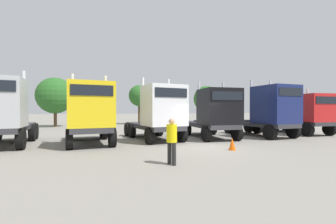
# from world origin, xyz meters

# --- Properties ---
(ground) EXTENTS (200.00, 200.00, 0.00)m
(ground) POSITION_xyz_m (0.00, 0.00, 0.00)
(ground) COLOR gray
(semi_truck_silver) EXTENTS (3.16, 6.17, 4.36)m
(semi_truck_silver) POSITION_xyz_m (-11.07, 2.90, 1.96)
(semi_truck_silver) COLOR #333338
(semi_truck_silver) RESTS_ON ground
(semi_truck_yellow) EXTENTS (3.16, 6.17, 4.20)m
(semi_truck_yellow) POSITION_xyz_m (-6.47, 2.49, 1.87)
(semi_truck_yellow) COLOR #333338
(semi_truck_yellow) RESTS_ON ground
(semi_truck_white) EXTENTS (3.47, 6.33, 4.22)m
(semi_truck_white) POSITION_xyz_m (-2.15, 3.10, 1.86)
(semi_truck_white) COLOR #333338
(semi_truck_white) RESTS_ON ground
(semi_truck_black) EXTENTS (2.78, 6.25, 4.08)m
(semi_truck_black) POSITION_xyz_m (1.82, 3.01, 1.80)
(semi_truck_black) COLOR #333338
(semi_truck_black) RESTS_ON ground
(semi_truck_navy) EXTENTS (3.04, 6.11, 4.41)m
(semi_truck_navy) POSITION_xyz_m (6.32, 2.78, 2.01)
(semi_truck_navy) COLOR #333338
(semi_truck_navy) RESTS_ON ground
(semi_truck_red) EXTENTS (2.72, 6.08, 3.92)m
(semi_truck_red) POSITION_xyz_m (10.63, 3.59, 1.77)
(semi_truck_red) COLOR #333338
(semi_truck_red) RESTS_ON ground
(visitor_in_hivis) EXTENTS (0.51, 0.51, 1.76)m
(visitor_in_hivis) POSITION_xyz_m (-3.27, -3.31, 1.02)
(visitor_in_hivis) COLOR #242424
(visitor_in_hivis) RESTS_ON ground
(traffic_cone_near) EXTENTS (0.36, 0.36, 0.65)m
(traffic_cone_near) POSITION_xyz_m (0.63, -1.23, 0.33)
(traffic_cone_near) COLOR #F2590C
(traffic_cone_near) RESTS_ON ground
(oak_far_left) EXTENTS (4.31, 4.31, 5.91)m
(oak_far_left) POSITION_xyz_m (-11.16, 18.52, 3.75)
(oak_far_left) COLOR #4C3823
(oak_far_left) RESTS_ON ground
(oak_far_centre) EXTENTS (2.98, 2.98, 5.53)m
(oak_far_centre) POSITION_xyz_m (-0.70, 20.62, 4.01)
(oak_far_centre) COLOR #4C3823
(oak_far_centre) RESTS_ON ground
(oak_far_right) EXTENTS (3.95, 3.95, 5.67)m
(oak_far_right) POSITION_xyz_m (9.56, 20.31, 3.68)
(oak_far_right) COLOR #4C3823
(oak_far_right) RESTS_ON ground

